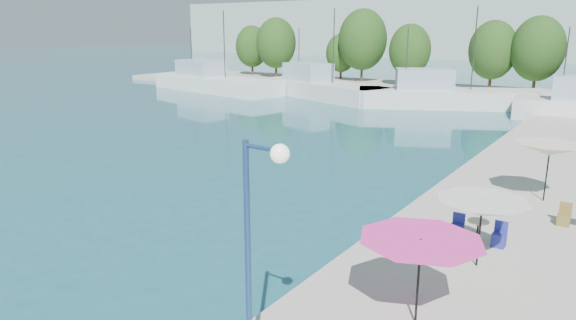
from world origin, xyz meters
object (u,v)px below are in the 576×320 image
Objects in this scene: street_lamp at (260,219)px; trawler_01 at (213,83)px; umbrella_white at (482,208)px; umbrella_cream at (550,150)px; trawler_02 at (320,88)px; trawler_03 at (446,97)px; umbrella_pink at (420,249)px.

trawler_01 is at bearing 134.41° from street_lamp.
umbrella_white is 7.92m from umbrella_cream.
trawler_02 is at bearing 120.51° from street_lamp.
trawler_02 is 6.68× the size of umbrella_white.
trawler_03 reaches higher than street_lamp.
street_lamp is (10.21, -44.03, 3.02)m from trawler_03.
street_lamp reaches higher than umbrella_cream.
street_lamp is at bearing -100.68° from umbrella_cream.
street_lamp is (24.55, -43.33, 3.02)m from trawler_02.
umbrella_white is 8.33m from street_lamp.
trawler_01 is at bearing 137.50° from umbrella_pink.
trawler_03 is at bearing 22.31° from trawler_02.
umbrella_cream is (0.68, 7.88, 0.35)m from umbrella_white.
trawler_01 reaches higher than umbrella_white.
trawler_01 is 4.05× the size of street_lamp.
trawler_02 is 0.99× the size of trawler_03.
trawler_03 is 31.27m from umbrella_cream.
umbrella_pink is (12.12, -40.31, 1.50)m from trawler_03.
trawler_01 is at bearing -152.35° from trawler_02.
trawler_01 is at bearing 141.06° from umbrella_white.
trawler_03 is 6.82× the size of umbrella_cream.
street_lamp is at bearing -40.94° from trawler_02.
trawler_03 is 3.67× the size of street_lamp.
umbrella_pink is at bearing -95.07° from umbrella_cream.
trawler_02 is at bearing 123.74° from umbrella_pink.
street_lamp reaches higher than umbrella_pink.
umbrella_pink is 1.10× the size of umbrella_white.
trawler_03 is at bearing 104.04° from street_lamp.
trawler_03 is 6.11× the size of umbrella_pink.
umbrella_cream is at bearing -25.57° from trawler_02.
umbrella_white is (0.38, 4.12, -0.10)m from umbrella_pink.
trawler_01 is 1.10× the size of trawler_03.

